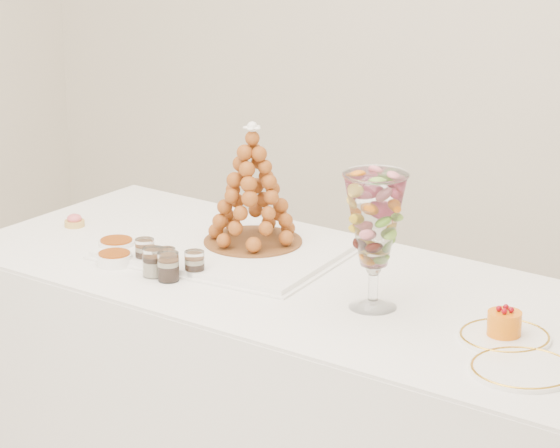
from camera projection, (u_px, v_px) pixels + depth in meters
The scene contains 15 objects.
buffet_table at pixel (314, 416), 3.55m from camera, with size 2.04×0.90×0.76m.
lace_tray at pixel (227, 250), 3.65m from camera, with size 0.61×0.45×0.02m, color white.
macaron_vase at pixel (375, 222), 3.20m from camera, with size 0.16×0.16×0.34m.
cake_plate at pixel (505, 337), 3.07m from camera, with size 0.22×0.22×0.01m, color white.
spare_plate at pixel (523, 370), 2.90m from camera, with size 0.24×0.24×0.01m, color white.
pink_tart at pixel (74, 221), 3.88m from camera, with size 0.06×0.06×0.04m.
verrine_a at pixel (145, 252), 3.56m from camera, with size 0.05×0.05×0.07m, color white.
verrine_b at pixel (166, 260), 3.50m from camera, with size 0.05×0.05×0.07m, color white.
verrine_c at pixel (195, 264), 3.46m from camera, with size 0.05×0.05×0.07m, color white.
verrine_d at pixel (153, 262), 3.47m from camera, with size 0.06×0.06×0.08m, color white.
verrine_e at pixel (168, 267), 3.43m from camera, with size 0.06×0.06×0.08m, color white.
ramekin_back at pixel (117, 246), 3.66m from camera, with size 0.10×0.10×0.03m, color white.
ramekin_front at pixel (114, 259), 3.56m from camera, with size 0.10×0.10×0.03m, color white.
croquembouche at pixel (253, 185), 3.63m from camera, with size 0.27×0.27×0.34m.
mousse_cake at pixel (504, 323), 3.06m from camera, with size 0.08×0.08×0.07m.
Camera 1 is at (1.84, -2.40, 1.96)m, focal length 85.00 mm.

